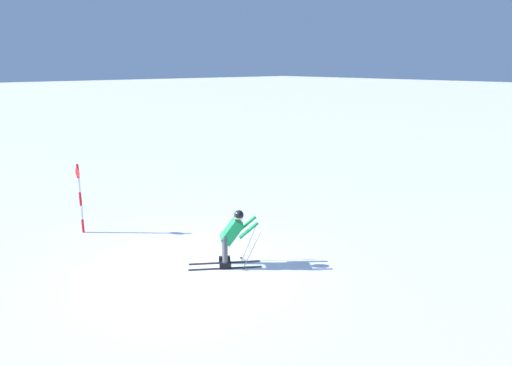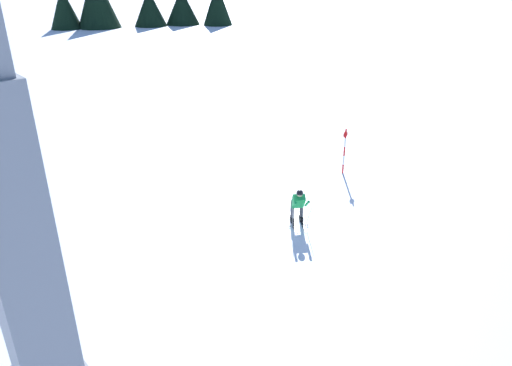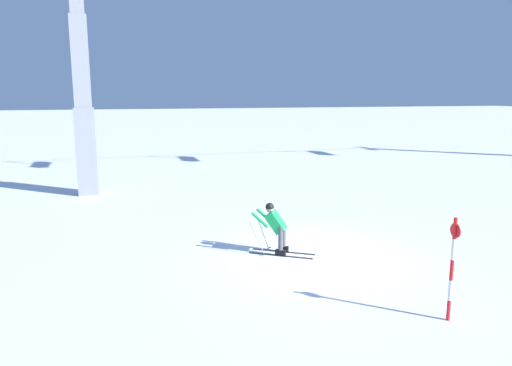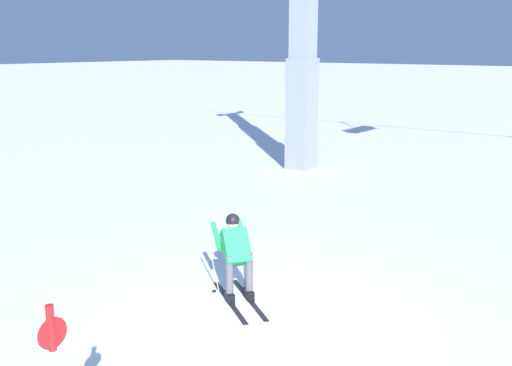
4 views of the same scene
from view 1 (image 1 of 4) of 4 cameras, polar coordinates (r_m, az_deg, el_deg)
The scene contains 3 objects.
ground_plane at distance 11.80m, azimuth -8.04°, elevation -10.22°, with size 260.00×260.00×0.00m, color white.
skier_carving_main at distance 11.60m, azimuth -2.89°, elevation -6.18°, with size 1.75×1.44×1.56m.
trail_marker_pole at distance 14.66m, azimuth -20.39°, elevation -1.49°, with size 0.07×0.28×2.06m.
Camera 1 is at (5.75, 9.09, 4.84)m, focal length 33.29 mm.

